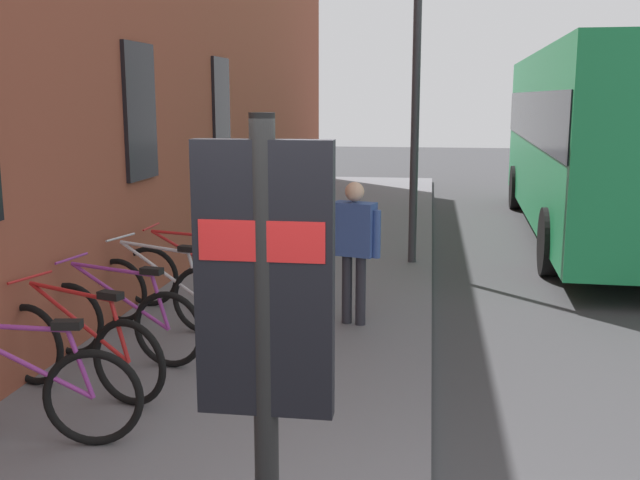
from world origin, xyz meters
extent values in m
plane|color=#38383A|center=(6.00, -1.00, 0.00)|extent=(60.00, 60.00, 0.00)
cube|color=slate|center=(8.00, 1.75, 0.06)|extent=(24.00, 3.50, 0.12)
cube|color=black|center=(5.50, 3.48, 2.40)|extent=(0.90, 0.06, 1.60)
cube|color=black|center=(9.00, 3.48, 2.40)|extent=(0.90, 0.06, 1.60)
torus|color=black|center=(1.64, 2.38, 0.48)|extent=(0.17, 0.72, 0.72)
cylinder|color=#8C338C|center=(1.56, 2.88, 0.76)|extent=(0.19, 1.01, 0.58)
cylinder|color=#8C338C|center=(1.55, 2.95, 1.00)|extent=(0.17, 0.85, 0.09)
cylinder|color=#8C338C|center=(1.63, 2.46, 0.73)|extent=(0.06, 0.19, 0.51)
cube|color=black|center=(1.62, 2.53, 1.02)|extent=(0.13, 0.21, 0.06)
torus|color=black|center=(2.65, 3.42, 0.48)|extent=(0.26, 0.71, 0.72)
torus|color=black|center=(2.36, 2.41, 0.48)|extent=(0.26, 0.71, 0.72)
cylinder|color=#B21E1E|center=(2.50, 2.89, 0.76)|extent=(0.32, 0.99, 0.58)
cylinder|color=#B21E1E|center=(2.52, 2.97, 1.00)|extent=(0.27, 0.83, 0.09)
cylinder|color=#B21E1E|center=(2.38, 2.49, 0.73)|extent=(0.09, 0.19, 0.51)
cube|color=black|center=(2.40, 2.56, 1.02)|extent=(0.15, 0.22, 0.06)
cylinder|color=#B21E1E|center=(2.64, 3.37, 1.08)|extent=(0.47, 0.16, 0.02)
torus|color=black|center=(3.41, 3.43, 0.48)|extent=(0.18, 0.72, 0.72)
torus|color=black|center=(3.23, 2.39, 0.48)|extent=(0.18, 0.72, 0.72)
cylinder|color=#8C338C|center=(3.32, 2.89, 0.76)|extent=(0.20, 1.01, 0.58)
cylinder|color=#8C338C|center=(3.33, 2.96, 1.00)|extent=(0.18, 0.85, 0.09)
cylinder|color=#8C338C|center=(3.25, 2.47, 0.73)|extent=(0.07, 0.19, 0.51)
cube|color=black|center=(3.26, 2.54, 1.02)|extent=(0.13, 0.21, 0.06)
cylinder|color=#8C338C|center=(3.40, 3.38, 1.08)|extent=(0.48, 0.10, 0.02)
torus|color=black|center=(4.50, 3.41, 0.48)|extent=(0.23, 0.71, 0.72)
torus|color=black|center=(4.24, 2.39, 0.48)|extent=(0.23, 0.71, 0.72)
cylinder|color=silver|center=(4.36, 2.87, 0.76)|extent=(0.28, 1.00, 0.58)
cylinder|color=silver|center=(4.38, 2.95, 1.00)|extent=(0.24, 0.83, 0.09)
cylinder|color=silver|center=(4.26, 2.46, 0.73)|extent=(0.08, 0.19, 0.51)
cube|color=black|center=(4.28, 2.54, 1.02)|extent=(0.15, 0.22, 0.06)
cylinder|color=silver|center=(4.49, 3.36, 1.08)|extent=(0.47, 0.14, 0.02)
torus|color=black|center=(5.17, 3.32, 0.48)|extent=(0.07, 0.72, 0.72)
torus|color=black|center=(5.16, 2.27, 0.48)|extent=(0.07, 0.72, 0.72)
cylinder|color=#B21E1E|center=(5.17, 2.77, 0.76)|extent=(0.04, 1.02, 0.58)
cylinder|color=#B21E1E|center=(5.17, 2.85, 1.00)|extent=(0.04, 0.85, 0.09)
cylinder|color=#B21E1E|center=(5.16, 2.35, 0.73)|extent=(0.04, 0.18, 0.51)
cube|color=black|center=(5.16, 2.42, 1.02)|extent=(0.10, 0.20, 0.06)
cylinder|color=#B21E1E|center=(5.17, 3.27, 1.08)|extent=(0.48, 0.03, 0.02)
cylinder|color=black|center=(-0.29, 0.69, 1.32)|extent=(0.10, 0.10, 2.40)
cube|color=black|center=(-0.29, 0.69, 1.87)|extent=(0.08, 0.55, 1.10)
cube|color=red|center=(-0.29, 0.69, 2.03)|extent=(0.09, 0.50, 0.16)
cube|color=#1E8C4C|center=(11.30, -3.00, 1.85)|extent=(10.58, 2.87, 3.00)
cube|color=black|center=(11.30, -3.00, 2.21)|extent=(10.37, 2.90, 0.90)
cylinder|color=black|center=(7.99, -1.68, 0.50)|extent=(1.01, 0.28, 1.00)
cylinder|color=black|center=(14.62, -4.32, 0.50)|extent=(1.01, 0.28, 1.00)
cylinder|color=black|center=(14.70, -1.92, 0.50)|extent=(1.01, 0.28, 1.00)
cylinder|color=#26262D|center=(4.84, 0.93, 0.50)|extent=(0.11, 0.11, 0.77)
cylinder|color=#26262D|center=(4.79, 0.78, 0.50)|extent=(0.11, 0.11, 0.77)
cube|color=#334C8C|center=(4.82, 0.85, 1.18)|extent=(0.34, 0.49, 0.58)
sphere|color=#D8AD8C|center=(4.82, 0.85, 1.58)|extent=(0.21, 0.21, 0.21)
cylinder|color=#334C8C|center=(4.89, 1.10, 1.14)|extent=(0.09, 0.09, 0.51)
cylinder|color=#334C8C|center=(4.75, 0.61, 1.14)|extent=(0.09, 0.09, 0.51)
cylinder|color=#333338|center=(8.08, 0.30, 2.80)|extent=(0.12, 0.12, 5.36)
camera|label=1|loc=(-3.07, 0.06, 2.58)|focal=42.07mm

